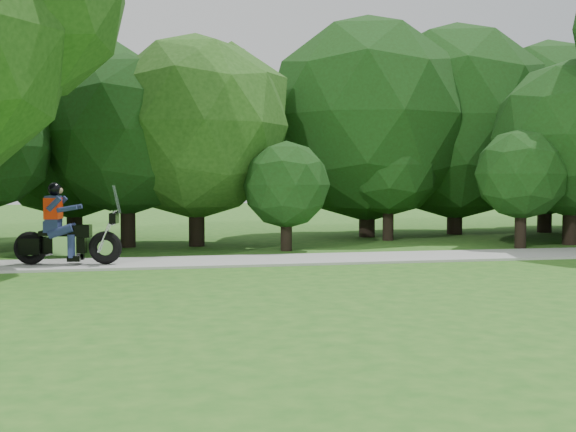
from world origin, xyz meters
name	(u,v)px	position (x,y,z in m)	size (l,w,h in m)	color
ground	(554,317)	(0.00, 0.00, 0.00)	(100.00, 100.00, 0.00)	#27621C
walkway	(379,257)	(0.00, 8.00, 0.03)	(60.00, 2.20, 0.06)	#9D9D98
tree_line	(410,131)	(3.32, 14.38, 3.73)	(39.00, 11.62, 7.77)	black
touring_motorcycle	(61,235)	(-7.83, 7.84, 0.75)	(2.51, 1.00, 1.91)	black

